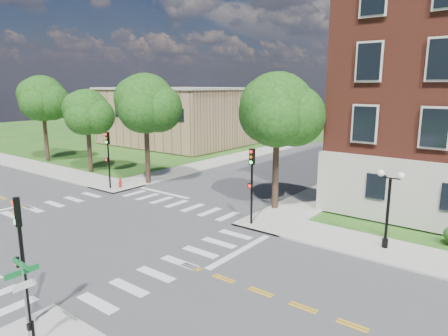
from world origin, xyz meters
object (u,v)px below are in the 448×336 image
Objects in this scene: traffic_signal_ne at (252,176)px; fire_hydrant at (120,183)px; street_sign_pole at (24,288)px; traffic_signal_nw at (108,153)px; twin_lamp_west at (388,205)px; push_button_post at (33,336)px; traffic_signal_se at (21,246)px.

traffic_signal_ne reaches higher than fire_hydrant.
street_sign_pole is 4.13× the size of fire_hydrant.
fire_hydrant is (0.42, 0.76, -2.72)m from traffic_signal_nw.
twin_lamp_west is 17.34m from push_button_post.
twin_lamp_west is (7.85, 1.23, -0.66)m from traffic_signal_ne.
traffic_signal_ne is at bearing -171.08° from twin_lamp_west.
traffic_signal_nw is (-14.04, 14.11, 0.00)m from traffic_signal_se.
push_button_post is (15.86, -14.86, -2.39)m from traffic_signal_nw.
twin_lamp_west reaches higher than push_button_post.
fire_hydrant is (-13.62, 14.87, -2.72)m from traffic_signal_se.
traffic_signal_nw reaches higher than fire_hydrant.
twin_lamp_west is (8.26, 15.26, -0.66)m from traffic_signal_se.
fire_hydrant is (-21.87, -0.40, -2.06)m from twin_lamp_west.
push_button_post is at bearing -10.93° from street_sign_pole.
twin_lamp_west is 17.34m from street_sign_pole.
traffic_signal_se is 1.00× the size of traffic_signal_nw.
street_sign_pole is at bearing -45.96° from fire_hydrant.
street_sign_pole is 21.68m from fire_hydrant.
traffic_signal_se is at bearing -47.52° from fire_hydrant.
traffic_signal_ne and traffic_signal_nw have the same top height.
traffic_signal_se and traffic_signal_nw have the same top height.
traffic_signal_se is 6.40× the size of fire_hydrant.
traffic_signal_se is 4.00× the size of push_button_post.
twin_lamp_west is at bearing 2.96° from traffic_signal_nw.
street_sign_pole is (-6.86, -15.93, -0.21)m from twin_lamp_west.
traffic_signal_se reaches higher than street_sign_pole.
street_sign_pole is 1.57m from push_button_post.
traffic_signal_se is at bearing 157.82° from push_button_post.
push_button_post is 1.60× the size of fire_hydrant.
traffic_signal_nw is 21.86m from push_button_post.
traffic_signal_ne is 4.00× the size of push_button_post.
street_sign_pole is at bearing -25.29° from traffic_signal_se.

